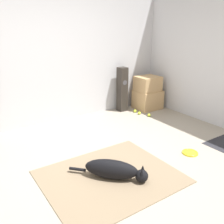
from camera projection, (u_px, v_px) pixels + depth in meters
name	position (u px, v px, depth m)	size (l,w,h in m)	color
ground_plane	(108.00, 169.00, 3.36)	(12.00, 12.00, 0.00)	#9E9384
wall_back	(46.00, 57.00, 4.58)	(8.00, 0.06, 2.55)	silver
area_rug	(110.00, 176.00, 3.19)	(1.66, 1.39, 0.01)	#847056
dog	(114.00, 170.00, 3.11)	(0.74, 0.79, 0.25)	black
frisbee	(190.00, 153.00, 3.77)	(0.24, 0.24, 0.03)	yellow
cardboard_box_lower	(148.00, 99.00, 5.74)	(0.56, 0.49, 0.42)	tan
cardboard_box_upper	(148.00, 84.00, 5.61)	(0.51, 0.44, 0.33)	tan
floor_speaker	(122.00, 89.00, 5.51)	(0.19, 0.19, 0.97)	#2D2823
tennis_ball_by_boxes	(149.00, 115.00, 5.27)	(0.07, 0.07, 0.07)	#C6E033
tennis_ball_near_speaker	(135.00, 111.00, 5.52)	(0.07, 0.07, 0.07)	#C6E033
tennis_ball_loose_on_carpet	(139.00, 113.00, 5.39)	(0.07, 0.07, 0.07)	#C6E033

